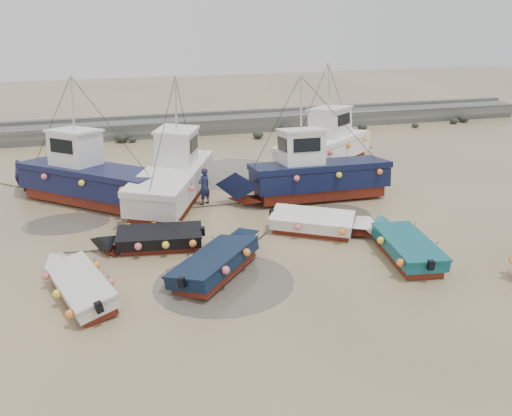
% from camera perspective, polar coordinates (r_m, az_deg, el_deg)
% --- Properties ---
extents(ground, '(120.00, 120.00, 0.00)m').
position_cam_1_polar(ground, '(20.28, 0.60, -5.31)').
color(ground, tan).
rests_on(ground, ground).
extents(seawall, '(60.00, 4.92, 1.50)m').
position_cam_1_polar(seawall, '(40.62, -7.87, 9.26)').
color(seawall, slate).
rests_on(seawall, ground).
extents(puddle_a, '(5.15, 5.15, 0.01)m').
position_cam_1_polar(puddle_a, '(18.31, -3.65, -8.53)').
color(puddle_a, '#534C42').
rests_on(puddle_a, ground).
extents(puddle_b, '(3.31, 3.31, 0.01)m').
position_cam_1_polar(puddle_b, '(24.37, 9.28, -0.81)').
color(puddle_b, '#534C42').
rests_on(puddle_b, ground).
extents(puddle_c, '(3.93, 3.93, 0.01)m').
position_cam_1_polar(puddle_c, '(24.74, -20.83, -1.66)').
color(puddle_c, '#534C42').
rests_on(puddle_c, ground).
extents(puddle_d, '(6.02, 6.02, 0.01)m').
position_cam_1_polar(puddle_d, '(30.30, -2.37, 3.96)').
color(puddle_d, '#534C42').
rests_on(puddle_d, ground).
extents(dinghy_0, '(2.77, 5.80, 1.43)m').
position_cam_1_polar(dinghy_0, '(18.34, -19.43, -7.83)').
color(dinghy_0, maroon).
rests_on(dinghy_0, ground).
extents(dinghy_1, '(4.84, 5.19, 1.43)m').
position_cam_1_polar(dinghy_1, '(18.82, -3.96, -5.77)').
color(dinghy_1, maroon).
rests_on(dinghy_1, ground).
extents(dinghy_2, '(2.52, 6.00, 1.43)m').
position_cam_1_polar(dinghy_2, '(20.86, 16.55, -3.80)').
color(dinghy_2, maroon).
rests_on(dinghy_2, ground).
extents(dinghy_4, '(5.72, 2.21, 1.43)m').
position_cam_1_polar(dinghy_4, '(20.95, -11.92, -3.21)').
color(dinghy_4, maroon).
rests_on(dinghy_4, ground).
extents(dinghy_5, '(5.44, 3.70, 1.43)m').
position_cam_1_polar(dinghy_5, '(22.17, 7.40, -1.50)').
color(dinghy_5, maroon).
rests_on(dinghy_5, ground).
extents(cabin_boat_0, '(9.22, 7.95, 6.22)m').
position_cam_1_polar(cabin_boat_0, '(27.02, -19.28, 3.45)').
color(cabin_boat_0, maroon).
rests_on(cabin_boat_0, ground).
extents(cabin_boat_1, '(5.72, 10.32, 6.22)m').
position_cam_1_polar(cabin_boat_1, '(26.03, -9.27, 3.74)').
color(cabin_boat_1, maroon).
rests_on(cabin_boat_1, ground).
extents(cabin_boat_2, '(10.24, 3.20, 6.22)m').
position_cam_1_polar(cabin_boat_2, '(25.92, 6.03, 3.87)').
color(cabin_boat_2, maroon).
rests_on(cabin_boat_2, ground).
extents(cabin_boat_3, '(8.91, 6.96, 6.22)m').
position_cam_1_polar(cabin_boat_3, '(31.80, 8.45, 7.12)').
color(cabin_boat_3, maroon).
rests_on(cabin_boat_3, ground).
extents(person, '(0.84, 0.77, 1.92)m').
position_cam_1_polar(person, '(25.57, -5.86, 0.45)').
color(person, '#191E3E').
rests_on(person, ground).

